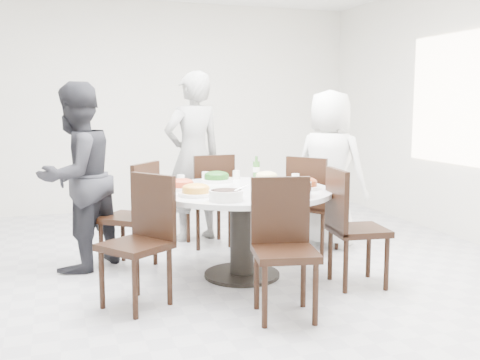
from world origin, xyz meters
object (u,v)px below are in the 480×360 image
object	(u,v)px
diner_right	(329,169)
beverage_bottle	(256,168)
chair_s	(285,250)
rice_bowl	(294,189)
chair_sw	(135,243)
diner_left	(77,177)
chair_n	(209,200)
chair_nw	(128,215)
diner_middle	(193,157)
chair_se	(359,227)
dining_table	(242,233)
soup_bowl	(226,195)
chair_ne	(314,204)

from	to	relation	value
diner_right	beverage_bottle	size ratio (longest dim) A/B	7.18
chair_s	rice_bowl	xyz separation A→B (m)	(0.28, 0.49, 0.33)
chair_sw	diner_left	distance (m)	1.20
chair_n	chair_sw	world-z (taller)	same
chair_n	chair_nw	size ratio (longest dim) A/B	1.00
diner_middle	beverage_bottle	xyz separation A→B (m)	(0.38, -0.90, -0.03)
chair_n	beverage_bottle	distance (m)	0.79
chair_se	beverage_bottle	size ratio (longest dim) A/B	4.29
chair_sw	beverage_bottle	world-z (taller)	beverage_bottle
dining_table	diner_middle	world-z (taller)	diner_middle
diner_middle	rice_bowl	world-z (taller)	diner_middle
chair_nw	soup_bowl	xyz separation A→B (m)	(0.59, -1.03, 0.31)
chair_nw	diner_right	distance (m)	2.08
diner_left	diner_right	bearing A→B (deg)	137.76
soup_bowl	diner_middle	bearing A→B (deg)	83.41
chair_n	rice_bowl	world-z (taller)	chair_n
chair_ne	soup_bowl	size ratio (longest dim) A/B	3.73
chair_ne	diner_left	world-z (taller)	diner_left
chair_n	rice_bowl	distance (m)	1.63
diner_left	dining_table	bearing A→B (deg)	110.08
diner_right	chair_nw	bearing A→B (deg)	56.84
chair_n	chair_sw	distance (m)	1.82
chair_sw	diner_middle	world-z (taller)	diner_middle
chair_n	diner_left	size ratio (longest dim) A/B	0.58
chair_se	dining_table	bearing A→B (deg)	65.30
diner_middle	chair_s	bearing A→B (deg)	77.69
diner_left	rice_bowl	xyz separation A→B (m)	(1.56, -1.13, -0.02)
dining_table	chair_s	distance (m)	0.96
diner_middle	chair_se	bearing A→B (deg)	101.22
chair_nw	rice_bowl	distance (m)	1.57
chair_nw	chair_n	bearing A→B (deg)	161.95
dining_table	diner_left	xyz separation A→B (m)	(-1.29, 0.67, 0.45)
rice_bowl	chair_nw	bearing A→B (deg)	138.09
chair_ne	chair_n	size ratio (longest dim) A/B	1.00
chair_nw	chair_se	bearing A→B (deg)	97.93
chair_se	diner_right	distance (m)	1.29
chair_ne	diner_right	bearing A→B (deg)	-96.38
chair_n	diner_left	xyz separation A→B (m)	(-1.31, -0.44, 0.35)
dining_table	soup_bowl	distance (m)	0.69
diner_right	diner_middle	bearing A→B (deg)	23.76
chair_s	chair_se	bearing A→B (deg)	39.71
dining_table	soup_bowl	xyz separation A→B (m)	(-0.29, -0.47, 0.41)
dining_table	chair_sw	xyz separation A→B (m)	(-0.95, -0.43, 0.10)
chair_se	diner_right	size ratio (longest dim) A/B	0.60
chair_se	rice_bowl	xyz separation A→B (m)	(-0.55, 0.04, 0.33)
chair_n	chair_sw	size ratio (longest dim) A/B	1.00
chair_se	diner_left	bearing A→B (deg)	68.27
rice_bowl	diner_left	bearing A→B (deg)	143.99
chair_se	soup_bowl	world-z (taller)	chair_se
chair_ne	diner_right	xyz separation A→B (m)	(0.23, 0.14, 0.32)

